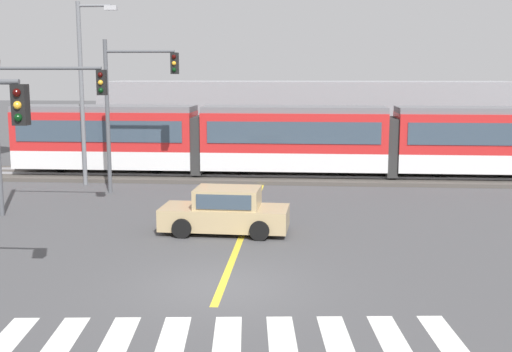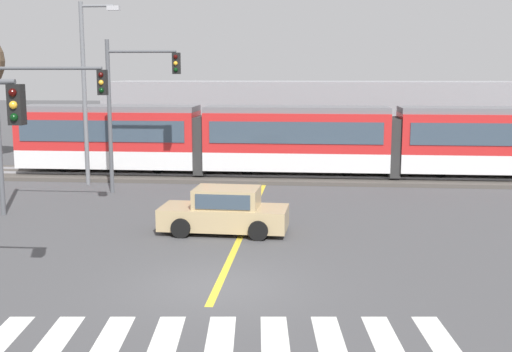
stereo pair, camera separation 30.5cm
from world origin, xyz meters
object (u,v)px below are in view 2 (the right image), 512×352
Objects in this scene: sedan_crossing at (225,212)px; traffic_light_far_left at (132,95)px; traffic_light_mid_left at (36,111)px; street_lamp_west at (87,83)px; light_rail_tram at (296,138)px.

traffic_light_far_left is (-4.96, 6.63, 3.61)m from sedan_crossing.
street_lamp_west is (-0.44, 6.65, 0.87)m from traffic_light_mid_left.
sedan_crossing is 9.03m from traffic_light_far_left.
traffic_light_mid_left is at bearing 165.16° from sedan_crossing.
sedan_crossing is 8.06m from traffic_light_mid_left.
traffic_light_mid_left is 0.68× the size of street_lamp_west.
street_lamp_west reaches higher than light_rail_tram.
traffic_light_mid_left is 6.72m from street_lamp_west.
traffic_light_mid_left is at bearing -86.23° from street_lamp_west.
traffic_light_mid_left reaches higher than light_rail_tram.
light_rail_tram is 4.20× the size of traffic_light_far_left.
street_lamp_west is at bearing 143.87° from traffic_light_far_left.
light_rail_tram is at bearing 32.43° from traffic_light_far_left.
sedan_crossing is at bearing -53.18° from traffic_light_far_left.
traffic_light_mid_left is (-9.19, -9.18, 1.85)m from light_rail_tram.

